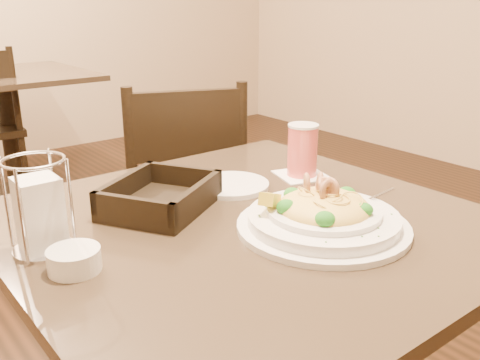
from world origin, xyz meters
TOP-DOWN VIEW (x-y plane):
  - main_table at (0.00, 0.00)m, footprint 0.90×0.90m
  - background_table at (0.24, 2.52)m, footprint 0.91×0.91m
  - dining_chair_near at (0.32, 0.75)m, footprint 0.55×0.55m
  - pasta_bowl at (0.09, -0.13)m, footprint 0.37×0.33m
  - drink_glass at (0.28, 0.13)m, footprint 0.14×0.14m
  - bread_basket at (-0.10, 0.16)m, footprint 0.29×0.27m
  - napkin_caddy at (-0.36, 0.12)m, footprint 0.11×0.11m
  - side_plate at (0.09, 0.17)m, footprint 0.21×0.21m
  - butter_ramekin at (-0.35, 0.01)m, footprint 0.09×0.09m

SIDE VIEW (x-z plane):
  - dining_chair_near at x=0.32m, z-range 0.03..0.96m
  - main_table at x=0.00m, z-range 0.14..0.90m
  - background_table at x=0.24m, z-range 0.14..0.90m
  - side_plate at x=0.09m, z-range 0.76..0.77m
  - butter_ramekin at x=-0.35m, z-range 0.76..0.80m
  - bread_basket at x=-0.10m, z-range 0.75..0.82m
  - pasta_bowl at x=0.09m, z-range 0.74..0.85m
  - drink_glass at x=0.28m, z-range 0.76..0.89m
  - napkin_caddy at x=-0.36m, z-range 0.75..0.92m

